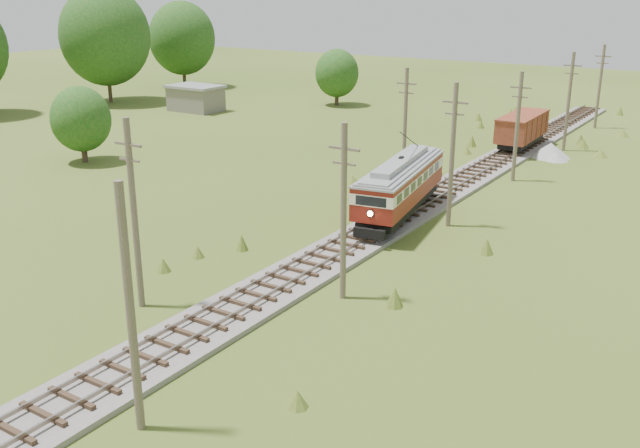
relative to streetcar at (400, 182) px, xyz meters
The scene contains 17 objects.
railbed_main 4.21m from the streetcar, 90.01° to the left, with size 3.60×96.00×0.57m.
streetcar is the anchor object (origin of this frame).
gondola 24.56m from the streetcar, 90.00° to the left, with size 2.94×8.40×2.77m.
gravel_pile 23.30m from the streetcar, 81.94° to the left, with size 3.56×3.77×1.29m.
utility_pole_r_1 25.74m from the streetcar, 83.06° to the right, with size 0.30×0.30×8.80m.
utility_pole_r_2 13.05m from the streetcar, 75.19° to the right, with size 1.60×0.30×8.60m.
utility_pole_r_3 3.87m from the streetcar, ahead, with size 1.60×0.30×9.00m.
utility_pole_r_4 13.97m from the streetcar, 77.49° to the left, with size 1.60×0.30×8.40m.
utility_pole_r_5 26.82m from the streetcar, 82.69° to the left, with size 1.60×0.30×8.90m.
utility_pole_r_6 39.70m from the streetcar, 85.37° to the left, with size 1.60×0.30×8.70m.
utility_pole_l_a 19.07m from the streetcar, 102.80° to the right, with size 1.60×0.30×9.00m.
utility_pole_l_b 10.70m from the streetcar, 115.31° to the left, with size 1.60×0.30×8.60m.
tree_left_4 59.19m from the streetcar, 156.47° to the left, with size 11.34×11.34×14.61m.
tree_left_5 68.70m from the streetcar, 144.79° to the left, with size 9.66×9.66×12.44m.
tree_mid_a 46.84m from the streetcar, 126.73° to the left, with size 5.46×5.46×7.03m.
tree_mid_c 30.03m from the streetcar, behind, with size 5.04×5.04×6.49m.
shed 46.93m from the streetcar, 148.49° to the left, with size 6.40×4.40×3.10m.
Camera 1 is at (19.69, -9.23, 14.42)m, focal length 40.00 mm.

